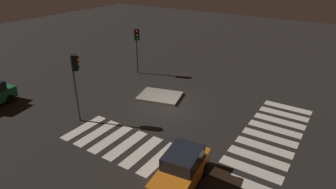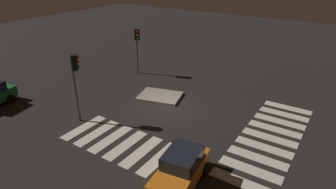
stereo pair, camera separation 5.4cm
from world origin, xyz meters
The scene contains 7 objects.
ground_plane centered at (0.00, 0.00, 0.00)m, with size 80.00×80.00×0.00m, color black.
traffic_island centered at (-1.42, 1.04, 0.09)m, with size 3.62×3.06×0.18m.
car_orange centered at (4.78, -6.21, 0.82)m, with size 2.18×3.99×1.67m.
traffic_light_south centered at (-3.71, -4.67, 3.39)m, with size 0.54×0.53×4.47m.
traffic_light_west centered at (-6.07, 4.20, 3.14)m, with size 0.53×0.54×4.14m.
crosswalk_near centered at (0.00, -5.26, 0.01)m, with size 6.45×3.20×0.02m.
crosswalk_side centered at (7.23, 0.00, 0.01)m, with size 3.20×9.90×0.02m.
Camera 2 is at (10.13, -15.42, 9.55)m, focal length 30.90 mm.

